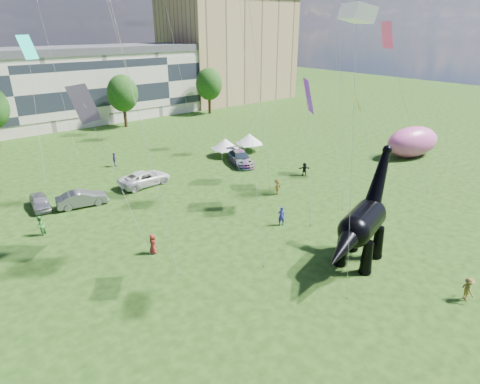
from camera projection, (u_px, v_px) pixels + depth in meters
ground at (341, 283)px, 28.10m from camera, size 220.00×220.00×0.00m
terrace_row at (7, 95)px, 65.50m from camera, size 78.00×11.00×12.00m
apartment_block at (228, 50)px, 93.59m from camera, size 28.00×18.00×22.00m
tree_mid_right at (122, 90)px, 68.24m from camera, size 5.20×5.20×9.44m
tree_far_right at (209, 81)px, 78.69m from camera, size 5.20×5.20×9.44m
dinosaur_sculpture at (361, 225)px, 29.13m from camera, size 10.43×4.42×8.56m
car_silver at (40, 202)px, 39.15m from camera, size 2.04×4.25×1.40m
car_grey at (82, 199)px, 39.65m from camera, size 5.02×2.50×1.58m
car_white at (145, 178)px, 44.85m from camera, size 6.00×3.09×1.62m
car_dark at (240, 158)px, 51.49m from camera, size 4.28×6.24×1.68m
gazebo_near at (225, 144)px, 54.33m from camera, size 3.87×3.87×2.47m
gazebo_far at (249, 139)px, 56.51m from camera, size 4.44×4.44×2.55m
inflatable_pink at (413, 142)px, 54.11m from camera, size 8.93×5.83×4.11m
visitors at (214, 209)px, 37.30m from camera, size 38.66×41.33×1.78m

